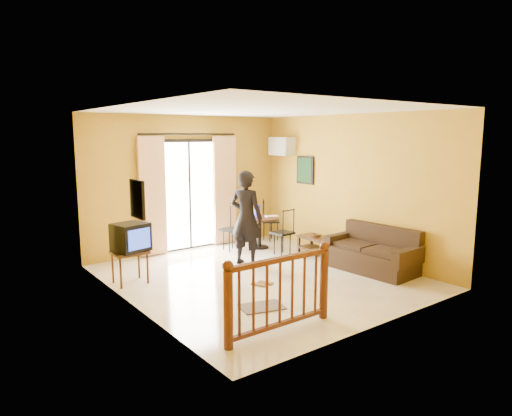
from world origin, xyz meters
TOP-DOWN VIEW (x-y plane):
  - ground at (0.00, 0.00)m, footprint 5.00×5.00m
  - room_shell at (0.00, 0.00)m, footprint 5.00×5.00m
  - balcony_door at (0.00, 2.43)m, footprint 2.25×0.14m
  - tv_table at (-1.90, 1.01)m, footprint 0.54×0.45m
  - television at (-1.87, 1.00)m, footprint 0.60×0.56m
  - picture_left at (-2.22, -0.20)m, footprint 0.05×0.42m
  - dining_table at (1.23, 1.64)m, footprint 0.80×0.80m
  - water_jug at (1.26, 1.76)m, footprint 0.13×0.13m
  - serving_tray at (1.48, 1.54)m, footprint 0.32×0.26m
  - dining_chairs at (1.24, 1.59)m, footprint 1.79×1.63m
  - air_conditioner at (2.09, 1.95)m, footprint 0.31×0.60m
  - botanical_print at (2.22, 1.30)m, footprint 0.05×0.50m
  - coffee_table at (1.85, 0.51)m, footprint 0.44×0.80m
  - bowl at (1.85, 0.53)m, footprint 0.20×0.20m
  - sofa at (1.85, -0.90)m, footprint 0.86×1.71m
  - standing_person at (0.27, 0.78)m, footprint 0.65×0.76m
  - stair_balustrade at (-1.15, -1.90)m, footprint 1.63×0.13m
  - doormat at (-0.83, -1.13)m, footprint 0.68×0.55m
  - sandals at (-0.22, -0.35)m, footprint 0.33×0.27m

SIDE VIEW (x-z plane):
  - ground at x=0.00m, z-range 0.00..0.00m
  - dining_chairs at x=1.24m, z-range -0.47..0.47m
  - doormat at x=-0.83m, z-range 0.00..0.02m
  - sandals at x=-0.22m, z-range 0.00..0.03m
  - coffee_table at x=1.85m, z-range 0.06..0.42m
  - sofa at x=1.85m, z-range -0.10..0.70m
  - bowl at x=1.85m, z-range 0.36..0.42m
  - tv_table at x=-1.90m, z-range 0.19..0.73m
  - dining_table at x=1.23m, z-range 0.19..0.86m
  - stair_balustrade at x=-1.15m, z-range 0.05..1.08m
  - serving_tray at x=1.48m, z-range 0.67..0.69m
  - television at x=-1.87m, z-range 0.54..1.00m
  - water_jug at x=1.26m, z-range 0.67..0.92m
  - standing_person at x=0.27m, z-range 0.00..1.76m
  - balcony_door at x=0.00m, z-range -0.04..2.42m
  - picture_left at x=-2.22m, z-range 1.29..1.81m
  - botanical_print at x=2.22m, z-range 1.35..1.95m
  - room_shell at x=0.00m, z-range -0.80..4.20m
  - air_conditioner at x=2.09m, z-range 1.95..2.35m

